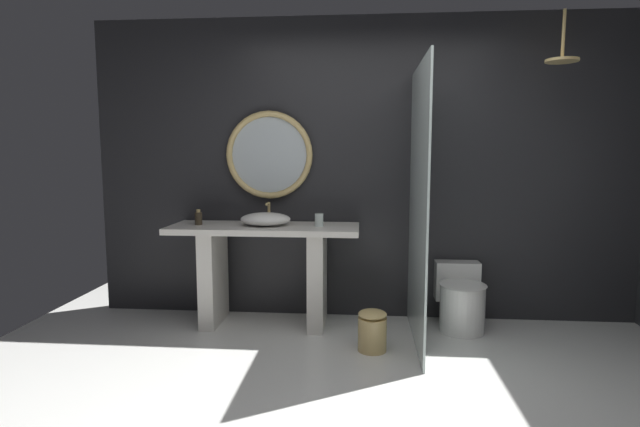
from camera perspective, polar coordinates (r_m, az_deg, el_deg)
back_wall_panel at (r=4.40m, az=5.41°, el=4.98°), size 4.80×0.10×2.60m
vanity_counter at (r=4.23m, az=-6.34°, el=-5.65°), size 1.57×0.56×0.85m
vessel_sink at (r=4.17m, az=-6.24°, el=-0.63°), size 0.42×0.34×0.18m
tumbler_cup at (r=4.11m, az=-0.11°, el=-0.73°), size 0.07×0.07×0.10m
soap_dispenser at (r=4.31m, az=-13.71°, el=-0.51°), size 0.06×0.06×0.13m
round_wall_mirror at (r=4.39m, az=-5.83°, el=6.67°), size 0.76×0.05×0.76m
shower_glass_panel at (r=3.81m, az=11.13°, el=0.81°), size 0.02×1.17×2.10m
rain_shower_head at (r=4.28m, az=25.94°, el=15.83°), size 0.24×0.24×0.38m
toilet at (r=4.34m, az=15.76°, el=-9.36°), size 0.38×0.57×0.52m
waste_bin at (r=3.78m, az=6.00°, el=-13.11°), size 0.21×0.21×0.31m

